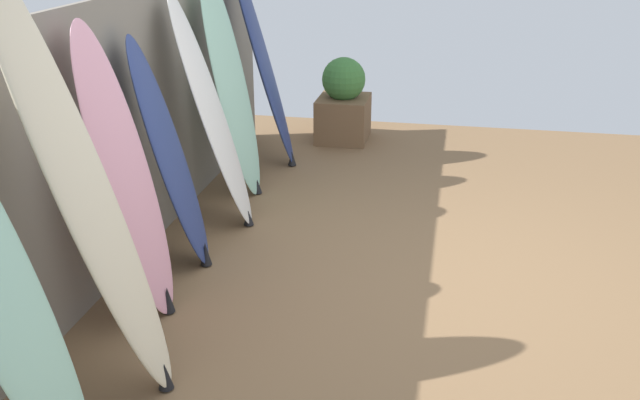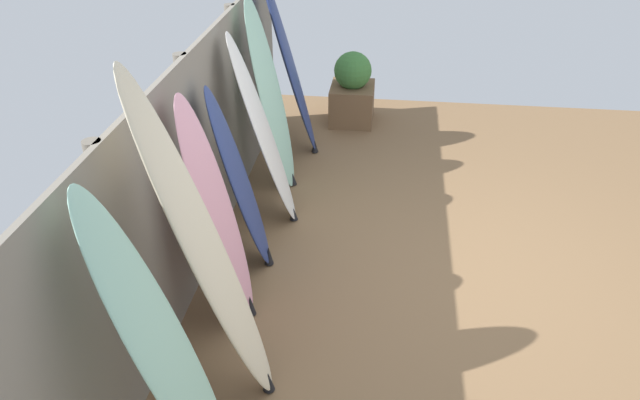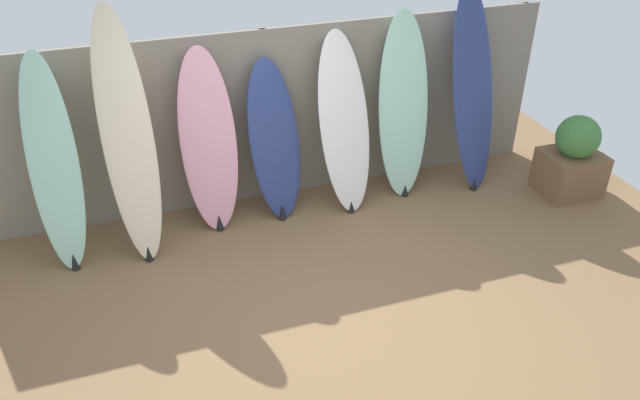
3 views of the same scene
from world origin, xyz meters
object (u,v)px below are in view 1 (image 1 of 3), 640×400
object	(u,v)px
planter_box	(343,103)
surfboard_cream_1	(82,186)
surfboard_seafoam_5	(232,86)
surfboard_pink_2	(127,178)
surfboard_navy_6	(262,56)
surfboard_navy_3	(171,157)
surfboard_white_4	(213,115)

from	to	relation	value
planter_box	surfboard_cream_1	bearing A→B (deg)	173.39
surfboard_seafoam_5	planter_box	world-z (taller)	surfboard_seafoam_5
surfboard_pink_2	surfboard_navy_6	size ratio (longest dim) A/B	0.83
surfboard_cream_1	planter_box	xyz separation A→B (m)	(4.43, -0.51, -0.70)
planter_box	surfboard_navy_3	bearing A→B (deg)	168.06
surfboard_seafoam_5	surfboard_navy_6	size ratio (longest dim) A/B	0.90
surfboard_navy_6	planter_box	size ratio (longest dim) A/B	2.41
surfboard_cream_1	planter_box	distance (m)	4.52
surfboard_white_4	surfboard_seafoam_5	world-z (taller)	surfboard_seafoam_5
surfboard_pink_2	surfboard_seafoam_5	bearing A→B (deg)	0.30
surfboard_navy_3	surfboard_white_4	xyz separation A→B (m)	(0.71, -0.05, 0.10)
surfboard_white_4	surfboard_seafoam_5	distance (m)	0.67
surfboard_cream_1	surfboard_white_4	xyz separation A→B (m)	(2.06, 0.09, -0.22)
surfboard_white_4	surfboard_navy_6	world-z (taller)	surfboard_navy_6
surfboard_navy_3	surfboard_seafoam_5	distance (m)	1.38
surfboard_white_4	planter_box	size ratio (longest dim) A/B	2.02
surfboard_pink_2	surfboard_white_4	bearing A→B (deg)	-2.11
surfboard_seafoam_5	surfboard_cream_1	bearing A→B (deg)	-176.91
surfboard_navy_3	surfboard_navy_6	distance (m)	2.16
surfboard_navy_3	planter_box	distance (m)	3.17
surfboard_cream_1	surfboard_navy_3	xyz separation A→B (m)	(1.35, 0.14, -0.32)
surfboard_navy_3	surfboard_pink_2	bearing A→B (deg)	-179.92
surfboard_white_4	planter_box	distance (m)	2.50
surfboard_pink_2	planter_box	xyz separation A→B (m)	(3.72, -0.65, -0.47)
surfboard_pink_2	surfboard_navy_6	world-z (taller)	surfboard_navy_6
surfboard_navy_6	surfboard_cream_1	bearing A→B (deg)	-178.37
surfboard_cream_1	surfboard_pink_2	world-z (taller)	surfboard_cream_1
surfboard_seafoam_5	surfboard_white_4	bearing A→B (deg)	-174.84
surfboard_pink_2	surfboard_cream_1	bearing A→B (deg)	-169.14
surfboard_seafoam_5	surfboard_navy_3	bearing A→B (deg)	-179.60
surfboard_cream_1	surfboard_navy_3	bearing A→B (deg)	5.82
surfboard_cream_1	surfboard_navy_6	world-z (taller)	surfboard_cream_1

